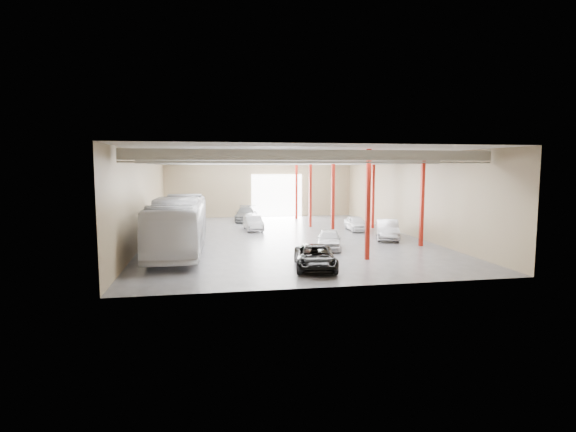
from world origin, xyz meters
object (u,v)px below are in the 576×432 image
object	(u,v)px
black_sedan	(315,257)
car_row_c	(246,214)
car_row_a	(329,239)
car_right_near	(387,229)
car_right_far	(356,223)
coach_bus	(179,224)
car_row_b	(253,223)

from	to	relation	value
black_sedan	car_row_c	xyz separation A→B (m)	(-1.90, 24.04, 0.10)
car_row_a	car_right_near	size ratio (longest dim) A/B	0.86
car_right_far	coach_bus	bearing A→B (deg)	-151.39
car_row_c	car_right_far	world-z (taller)	car_row_c
car_row_c	car_right_far	xyz separation A→B (m)	(9.42, -9.28, -0.10)
car_row_c	car_right_near	world-z (taller)	car_right_near
car_row_a	car_right_far	size ratio (longest dim) A/B	1.05
black_sedan	car_right_near	bearing A→B (deg)	57.42
car_row_b	coach_bus	bearing A→B (deg)	-125.63
black_sedan	car_row_c	size ratio (longest dim) A/B	0.92
car_row_c	coach_bus	bearing A→B (deg)	-101.12
car_row_a	car_right_far	distance (m)	10.06
black_sedan	car_row_b	xyz separation A→B (m)	(-1.90, 16.54, 0.01)
coach_bus	car_right_near	bearing A→B (deg)	10.27
car_row_c	car_row_a	bearing A→B (deg)	-67.42
coach_bus	car_row_c	bearing A→B (deg)	71.89
coach_bus	car_right_near	xyz separation A→B (m)	(16.44, 2.44, -1.11)
car_row_b	car_row_c	world-z (taller)	car_row_c
coach_bus	car_right_far	distance (m)	17.37
black_sedan	coach_bus	bearing A→B (deg)	147.17
black_sedan	car_row_a	xyz separation A→B (m)	(2.50, 6.04, 0.03)
coach_bus	car_row_c	size ratio (longest dim) A/B	2.54
car_row_b	car_row_c	size ratio (longest dim) A/B	0.78
black_sedan	car_right_near	xyz separation A→B (m)	(8.40, 9.56, 0.11)
black_sedan	car_row_c	world-z (taller)	car_row_c
car_row_c	car_right_near	distance (m)	17.77
black_sedan	car_row_b	world-z (taller)	car_row_b
car_row_b	car_right_far	distance (m)	9.58
car_row_c	car_right_far	bearing A→B (deg)	-35.75
car_row_b	car_right_near	bearing A→B (deg)	-36.65
car_row_a	car_row_c	xyz separation A→B (m)	(-4.41, 18.00, 0.07)
coach_bus	black_sedan	xyz separation A→B (m)	(8.04, -7.12, -1.22)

